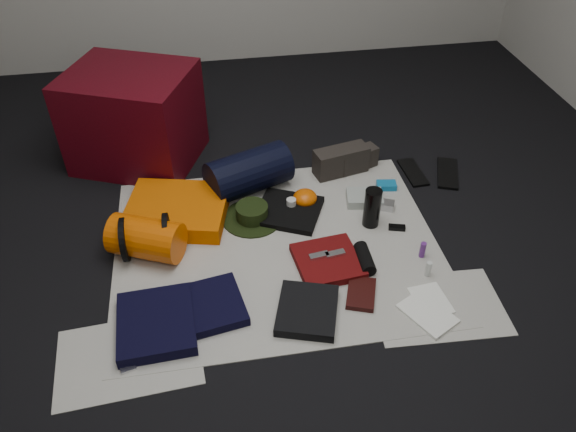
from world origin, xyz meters
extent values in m
cube|color=black|center=(0.00, 0.00, -0.01)|extent=(4.50, 4.50, 0.02)
cube|color=beige|center=(0.00, 0.00, 0.00)|extent=(1.60, 1.30, 0.01)
cube|color=beige|center=(-0.70, -0.55, 0.00)|extent=(0.61, 0.44, 0.00)
cube|color=beige|center=(0.65, -0.50, 0.00)|extent=(0.60, 0.43, 0.00)
cube|color=#44050D|center=(-0.69, 0.93, 0.28)|extent=(0.83, 0.77, 0.56)
cube|color=#DA5B02|center=(-0.48, 0.32, 0.05)|extent=(0.59, 0.52, 0.09)
cylinder|color=#CB4D03|center=(-0.63, 0.06, 0.11)|extent=(0.40, 0.32, 0.20)
cylinder|color=black|center=(-0.73, 0.06, 0.11)|extent=(0.02, 0.22, 0.22)
cylinder|color=black|center=(-0.53, 0.06, 0.11)|extent=(0.02, 0.22, 0.22)
cylinder|color=black|center=(-0.08, 0.49, 0.12)|extent=(0.51, 0.39, 0.24)
cylinder|color=black|center=(-0.10, 0.24, 0.01)|extent=(0.37, 0.37, 0.01)
cylinder|color=black|center=(-0.10, 0.24, 0.05)|extent=(0.17, 0.17, 0.08)
cube|color=#2C2723|center=(0.46, 0.58, 0.08)|extent=(0.33, 0.18, 0.16)
cube|color=#2C2723|center=(0.57, 0.60, 0.07)|extent=(0.26, 0.17, 0.12)
cube|color=black|center=(0.88, 0.50, 0.01)|extent=(0.11, 0.27, 0.02)
cube|color=black|center=(1.08, 0.45, 0.01)|extent=(0.21, 0.32, 0.02)
cube|color=black|center=(-0.59, -0.42, 0.03)|extent=(0.34, 0.38, 0.06)
cube|color=black|center=(-0.34, -0.35, 0.03)|extent=(0.30, 0.33, 0.05)
cube|color=black|center=(0.06, -0.45, 0.03)|extent=(0.33, 0.36, 0.05)
cube|color=black|center=(0.10, 0.25, 0.02)|extent=(0.42, 0.41, 0.03)
cube|color=#570909|center=(0.22, -0.17, 0.03)|extent=(0.33, 0.33, 0.04)
ellipsoid|color=#CB4D03|center=(0.20, 0.31, 0.05)|extent=(0.17, 0.17, 0.09)
cube|color=#949C95|center=(0.53, 0.28, 0.03)|extent=(0.21, 0.17, 0.05)
cylinder|color=black|center=(0.51, 0.09, 0.11)|extent=(0.11, 0.11, 0.22)
cylinder|color=black|center=(0.40, -0.19, 0.04)|extent=(0.07, 0.18, 0.07)
cube|color=silver|center=(0.62, 0.21, 0.03)|extent=(0.12, 0.10, 0.04)
cube|color=#106CA1|center=(0.68, 0.38, 0.02)|extent=(0.12, 0.08, 0.03)
cylinder|color=#592579|center=(0.69, -0.19, 0.05)|extent=(0.03, 0.03, 0.09)
cylinder|color=silver|center=(0.67, -0.31, 0.05)|extent=(0.03, 0.03, 0.08)
cube|color=black|center=(0.33, -0.39, 0.02)|extent=(0.18, 0.22, 0.03)
cube|color=white|center=(0.58, -0.54, 0.01)|extent=(0.25, 0.28, 0.01)
cube|color=white|center=(0.63, -0.47, 0.01)|extent=(0.17, 0.20, 0.01)
cube|color=black|center=(0.63, 0.03, 0.02)|extent=(0.09, 0.06, 0.02)
cube|color=silver|center=(-0.70, -0.60, 0.01)|extent=(0.08, 0.08, 0.01)
cylinder|color=beige|center=(0.12, 0.28, 0.06)|extent=(0.05, 0.05, 0.04)
cube|color=silver|center=(0.18, -0.15, 0.05)|extent=(0.10, 0.05, 0.01)
cube|color=silver|center=(0.26, -0.15, 0.05)|extent=(0.10, 0.05, 0.01)
camera|label=1|loc=(-0.29, -2.03, 1.92)|focal=35.00mm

